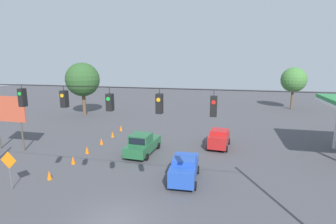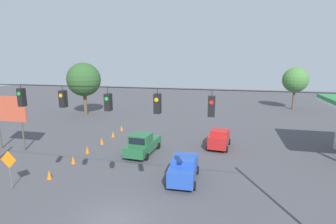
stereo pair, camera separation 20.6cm
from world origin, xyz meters
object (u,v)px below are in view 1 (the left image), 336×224
at_px(tree_horizon_right, 83,80).
at_px(sedan_blue_crossing_near, 184,168).
at_px(overhead_signal_span, 111,127).
at_px(work_zone_sign, 9,163).
at_px(traffic_cone_nearest, 49,175).
at_px(tree_horizon_left, 294,80).
at_px(pickup_truck_green_withflow_mid, 143,144).
at_px(traffic_cone_farthest, 121,128).
at_px(roadside_billboard, 8,112).
at_px(traffic_cone_second, 73,160).
at_px(traffic_cone_fifth, 112,134).
at_px(traffic_cone_third, 87,150).
at_px(sedan_red_oncoming_far, 219,138).
at_px(traffic_cone_fourth, 101,141).

bearing_deg(tree_horizon_right, sedan_blue_crossing_near, 135.23).
distance_m(overhead_signal_span, work_zone_sign, 9.61).
height_order(traffic_cone_nearest, tree_horizon_left, tree_horizon_left).
relative_size(pickup_truck_green_withflow_mid, traffic_cone_farthest, 7.27).
height_order(roadside_billboard, tree_horizon_left, tree_horizon_left).
bearing_deg(tree_horizon_left, traffic_cone_second, 52.55).
bearing_deg(traffic_cone_fifth, tree_horizon_right, -47.18).
bearing_deg(traffic_cone_nearest, traffic_cone_second, -90.68).
xyz_separation_m(pickup_truck_green_withflow_mid, traffic_cone_third, (5.39, 1.14, -0.62)).
xyz_separation_m(roadside_billboard, tree_horizon_left, (-32.91, -30.31, 1.44)).
distance_m(sedan_red_oncoming_far, pickup_truck_green_withflow_mid, 8.07).
distance_m(overhead_signal_span, traffic_cone_fourth, 15.35).
height_order(work_zone_sign, tree_horizon_right, tree_horizon_right).
bearing_deg(traffic_cone_fifth, tree_horizon_left, -135.93).
bearing_deg(pickup_truck_green_withflow_mid, sedan_red_oncoming_far, -153.28).
xyz_separation_m(traffic_cone_fifth, tree_horizon_right, (9.86, -10.64, 5.48)).
bearing_deg(sedan_red_oncoming_far, traffic_cone_fourth, 8.76).
bearing_deg(overhead_signal_span, traffic_cone_second, -44.44).
height_order(traffic_cone_second, traffic_cone_fourth, same).
height_order(sedan_blue_crossing_near, traffic_cone_nearest, sedan_blue_crossing_near).
relative_size(traffic_cone_third, tree_horizon_left, 0.09).
xyz_separation_m(traffic_cone_second, traffic_cone_fifth, (0.05, -8.29, 0.00)).
bearing_deg(traffic_cone_fourth, sedan_red_oncoming_far, -171.24).
bearing_deg(pickup_truck_green_withflow_mid, tree_horizon_left, -124.42).
bearing_deg(traffic_cone_nearest, work_zone_sign, 52.01).
bearing_deg(tree_horizon_left, overhead_signal_span, 65.90).
height_order(traffic_cone_farthest, roadside_billboard, roadside_billboard).
relative_size(pickup_truck_green_withflow_mid, work_zone_sign, 1.84).
xyz_separation_m(traffic_cone_third, work_zone_sign, (1.42, 7.82, 1.63)).
relative_size(traffic_cone_fourth, traffic_cone_fifth, 1.00).
height_order(sedan_red_oncoming_far, traffic_cone_farthest, sedan_red_oncoming_far).
bearing_deg(sedan_blue_crossing_near, traffic_cone_fourth, -32.39).
height_order(traffic_cone_fifth, tree_horizon_left, tree_horizon_left).
distance_m(pickup_truck_green_withflow_mid, traffic_cone_fifth, 6.93).
bearing_deg(traffic_cone_fifth, traffic_cone_third, 88.70).
distance_m(tree_horizon_left, tree_horizon_right, 37.06).
xyz_separation_m(sedan_blue_crossing_near, pickup_truck_green_withflow_mid, (4.93, -4.78, 0.01)).
bearing_deg(overhead_signal_span, pickup_truck_green_withflow_mid, -79.92).
distance_m(traffic_cone_fifth, traffic_cone_farthest, 2.88).
height_order(overhead_signal_span, traffic_cone_farthest, overhead_signal_span).
bearing_deg(tree_horizon_left, traffic_cone_nearest, 55.06).
bearing_deg(traffic_cone_farthest, sedan_red_oncoming_far, 163.58).
distance_m(sedan_red_oncoming_far, tree_horizon_left, 28.00).
relative_size(traffic_cone_farthest, work_zone_sign, 0.25).
xyz_separation_m(pickup_truck_green_withflow_mid, roadside_billboard, (13.44, 1.90, 2.98)).
relative_size(traffic_cone_fifth, traffic_cone_farthest, 1.00).
bearing_deg(work_zone_sign, traffic_cone_farthest, -94.91).
height_order(traffic_cone_fifth, work_zone_sign, work_zone_sign).
bearing_deg(work_zone_sign, tree_horizon_right, -70.95).
height_order(sedan_red_oncoming_far, traffic_cone_second, sedan_red_oncoming_far).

